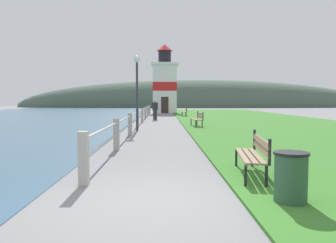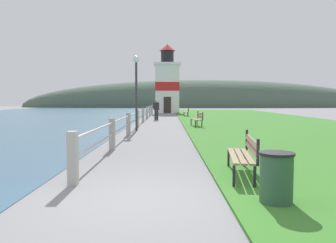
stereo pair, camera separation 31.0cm
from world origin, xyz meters
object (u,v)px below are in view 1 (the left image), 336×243
lamp_post (137,79)px  person_strolling (155,109)px  park_bench_midway (198,118)px  park_bench_far (185,111)px  park_bench_near (254,152)px  trash_bin (291,179)px  lighthouse (165,84)px

lamp_post → person_strolling: bearing=85.5°
park_bench_midway → park_bench_far: bearing=-95.1°
park_bench_near → trash_bin: park_bench_near is taller
lighthouse → park_bench_near: bearing=-87.2°
park_bench_midway → lamp_post: size_ratio=0.43×
park_bench_near → trash_bin: bearing=99.7°
lamp_post → trash_bin: bearing=-74.9°
person_strolling → lighthouse: bearing=-31.9°
lamp_post → park_bench_midway: bearing=31.3°
trash_bin → lamp_post: lamp_post is taller
park_bench_midway → person_strolling: 7.64m
lighthouse → lamp_post: size_ratio=2.18×
trash_bin → lamp_post: size_ratio=0.21×
trash_bin → person_strolling: bearing=96.9°
lighthouse → lamp_post: bearing=-93.8°
park_bench_midway → lamp_post: 4.60m
trash_bin → park_bench_near: bearing=92.2°
park_bench_far → lamp_post: size_ratio=0.48×
lamp_post → park_bench_far: bearing=76.5°
park_bench_midway → lamp_post: lamp_post is taller
park_bench_midway → park_bench_far: size_ratio=0.89×
person_strolling → trash_bin: (2.62, -21.63, -0.48)m
lighthouse → lamp_post: (-1.59, -24.22, -0.89)m
park_bench_midway → lamp_post: (-3.46, -2.10, 2.20)m
park_bench_far → lighthouse: 10.23m
person_strolling → lamp_post: size_ratio=0.42×
person_strolling → park_bench_midway: bearing=172.4°
lighthouse → person_strolling: size_ratio=5.14×
park_bench_far → lamp_post: lamp_post is taller
park_bench_near → person_strolling: size_ratio=1.17×
park_bench_midway → person_strolling: person_strolling is taller
park_bench_near → park_bench_far: 25.24m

